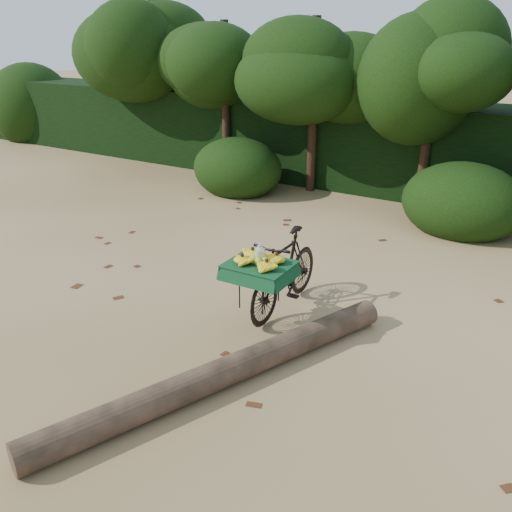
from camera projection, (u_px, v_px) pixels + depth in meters
The scene contains 7 objects.
ground at pixel (242, 310), 6.50m from camera, with size 80.00×80.00×0.00m, color tan.
vendor_bicycle at pixel (284, 271), 6.35m from camera, with size 0.71×1.70×0.96m.
fallen_log at pixel (228, 371), 5.08m from camera, with size 0.28×0.28×3.87m, color brown.
hedge_backdrop at pixel (413, 149), 11.07m from camera, with size 26.00×1.80×1.80m, color black.
tree_row at pixel (373, 95), 10.35m from camera, with size 14.50×2.00×4.00m, color black, non-canonical shape.
bush_clumps at pixel (403, 196), 9.43m from camera, with size 8.80×1.70×0.90m, color black, non-canonical shape.
leaf_litter at pixel (270, 290), 7.00m from camera, with size 7.00×7.30×0.01m, color #4C2614, non-canonical shape.
Camera 1 is at (3.25, -4.76, 3.06)m, focal length 38.00 mm.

